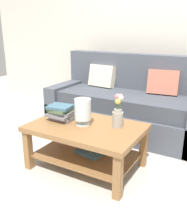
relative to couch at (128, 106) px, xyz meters
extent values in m
plane|color=#B7B2A8|center=(0.05, -0.91, -0.36)|extent=(10.00, 10.00, 0.00)
cube|color=beige|center=(0.05, 0.74, 0.99)|extent=(6.40, 0.12, 2.70)
cube|color=#474C56|center=(0.00, -0.07, -0.18)|extent=(2.16, 0.90, 0.36)
cube|color=#40444E|center=(0.00, -0.10, 0.10)|extent=(1.92, 0.74, 0.20)
cube|color=#474C56|center=(0.00, 0.28, 0.35)|extent=(2.16, 0.20, 0.70)
cube|color=#474C56|center=(-0.98, -0.07, -0.06)|extent=(0.20, 0.90, 0.60)
cube|color=beige|center=(-0.49, 0.14, 0.36)|extent=(0.42, 0.22, 0.34)
cube|color=#B26651|center=(0.43, 0.14, 0.36)|extent=(0.42, 0.23, 0.34)
cube|color=olive|center=(0.03, -1.17, 0.08)|extent=(1.13, 0.75, 0.05)
cube|color=olive|center=(-0.48, -1.49, -0.15)|extent=(0.07, 0.07, 0.42)
cube|color=olive|center=(0.54, -1.49, -0.15)|extent=(0.07, 0.07, 0.42)
cube|color=olive|center=(-0.48, -0.84, -0.15)|extent=(0.07, 0.07, 0.42)
cube|color=olive|center=(0.54, -0.84, -0.15)|extent=(0.07, 0.07, 0.42)
cube|color=olive|center=(0.03, -1.17, -0.22)|extent=(1.01, 0.63, 0.02)
cube|color=#3D6075|center=(0.06, -1.14, -0.19)|extent=(0.31, 0.25, 0.04)
cube|color=slate|center=(-0.28, -1.15, 0.13)|extent=(0.25, 0.16, 0.04)
cube|color=slate|center=(-0.29, -1.17, 0.16)|extent=(0.27, 0.21, 0.03)
cube|color=slate|center=(-0.27, -1.15, 0.19)|extent=(0.24, 0.22, 0.03)
cube|color=#51704C|center=(-0.29, -1.17, 0.23)|extent=(0.21, 0.20, 0.03)
cube|color=#3D6075|center=(-0.29, -1.17, 0.26)|extent=(0.26, 0.22, 0.03)
cylinder|color=silver|center=(-0.01, -1.16, 0.11)|extent=(0.14, 0.14, 0.02)
cylinder|color=silver|center=(-0.01, -1.16, 0.14)|extent=(0.04, 0.04, 0.04)
cylinder|color=silver|center=(-0.01, -1.16, 0.27)|extent=(0.17, 0.17, 0.21)
sphere|color=#2D333D|center=(-0.03, -1.16, 0.22)|extent=(0.04, 0.04, 0.04)
sphere|color=beige|center=(0.02, -1.15, 0.23)|extent=(0.06, 0.06, 0.06)
cylinder|color=#9E998E|center=(0.32, -1.03, 0.18)|extent=(0.11, 0.11, 0.15)
cylinder|color=#9E998E|center=(0.32, -1.03, 0.27)|extent=(0.08, 0.08, 0.03)
cylinder|color=#426638|center=(0.34, -1.03, 0.34)|extent=(0.01, 0.01, 0.10)
sphere|color=silver|center=(0.34, -1.03, 0.41)|extent=(0.05, 0.05, 0.05)
cylinder|color=#426638|center=(0.32, -1.00, 0.34)|extent=(0.01, 0.01, 0.11)
sphere|color=gold|center=(0.32, -1.00, 0.41)|extent=(0.04, 0.04, 0.04)
cylinder|color=#426638|center=(0.31, -1.02, 0.35)|extent=(0.01, 0.01, 0.11)
sphere|color=#B28CB7|center=(0.31, -1.02, 0.42)|extent=(0.05, 0.05, 0.05)
cylinder|color=#426638|center=(0.31, -1.05, 0.34)|extent=(0.01, 0.01, 0.11)
sphere|color=#C66B7A|center=(0.31, -1.05, 0.42)|extent=(0.05, 0.05, 0.05)
cylinder|color=#426638|center=(0.32, -1.05, 0.32)|extent=(0.01, 0.01, 0.07)
sphere|color=gold|center=(0.32, -1.05, 0.37)|extent=(0.06, 0.06, 0.06)
camera|label=1|loc=(1.29, -3.21, 1.05)|focal=40.87mm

